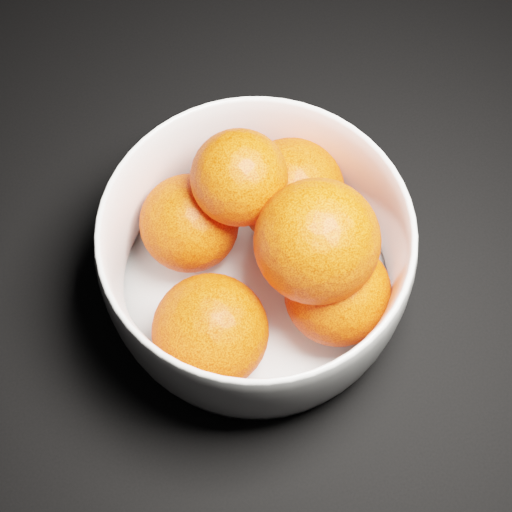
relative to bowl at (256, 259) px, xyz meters
name	(u,v)px	position (x,y,z in m)	size (l,w,h in m)	color
bowl	(256,259)	(0.00, 0.00, 0.00)	(0.24, 0.24, 0.12)	white
orange_pile	(268,246)	(0.01, 0.00, 0.01)	(0.19, 0.19, 0.14)	#E73A0A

